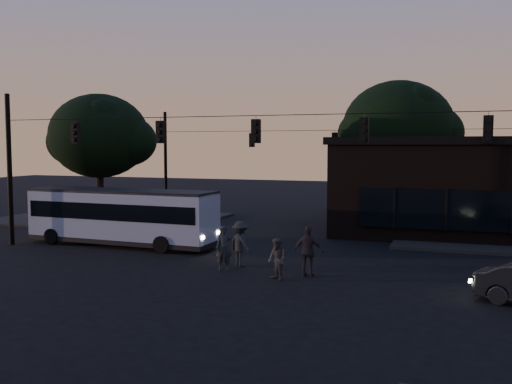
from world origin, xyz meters
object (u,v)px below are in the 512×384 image
(bus, at_px, (122,214))
(pedestrian_b, at_px, (277,259))
(pedestrian_d, at_px, (241,244))
(pedestrian_c, at_px, (308,252))
(building, at_px, (476,185))
(pedestrian_a, at_px, (224,248))

(bus, bearing_deg, pedestrian_b, -23.15)
(pedestrian_d, bearing_deg, pedestrian_c, -164.46)
(pedestrian_c, bearing_deg, bus, -21.34)
(building, height_order, pedestrian_a, building)
(pedestrian_b, xyz_separation_m, pedestrian_c, (0.95, 0.94, 0.19))
(pedestrian_a, bearing_deg, building, 31.16)
(building, xyz_separation_m, pedestrian_c, (-6.24, -13.84, -1.75))
(pedestrian_d, bearing_deg, pedestrian_a, 98.80)
(pedestrian_b, bearing_deg, bus, -163.73)
(bus, relative_size, pedestrian_d, 5.34)
(pedestrian_d, bearing_deg, building, -94.21)
(bus, relative_size, pedestrian_b, 6.43)
(building, height_order, pedestrian_c, building)
(bus, xyz_separation_m, pedestrian_d, (7.37, -2.66, -0.63))
(bus, relative_size, pedestrian_a, 5.63)
(pedestrian_c, height_order, pedestrian_d, pedestrian_c)
(building, bearing_deg, pedestrian_b, -115.96)
(pedestrian_c, relative_size, pedestrian_d, 1.03)
(pedestrian_b, bearing_deg, building, 105.59)
(bus, bearing_deg, building, 33.77)
(pedestrian_b, height_order, pedestrian_d, pedestrian_d)
(bus, xyz_separation_m, pedestrian_b, (9.50, -4.49, -0.79))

